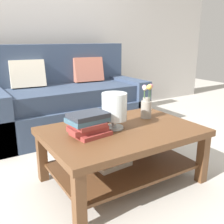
{
  "coord_description": "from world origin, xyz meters",
  "views": [
    {
      "loc": [
        -1.08,
        -2.02,
        1.13
      ],
      "look_at": [
        -0.01,
        -0.29,
        0.55
      ],
      "focal_mm": 41.49,
      "sensor_mm": 36.0,
      "label": 1
    }
  ],
  "objects_px": {
    "flower_pitcher": "(146,105)",
    "coffee_table": "(122,143)",
    "glass_hurricane_vase": "(114,108)",
    "couch": "(67,101)",
    "book_stack_main": "(88,124)"
  },
  "relations": [
    {
      "from": "couch",
      "to": "book_stack_main",
      "type": "bearing_deg",
      "value": -106.3
    },
    {
      "from": "flower_pitcher",
      "to": "coffee_table",
      "type": "bearing_deg",
      "value": -159.31
    },
    {
      "from": "book_stack_main",
      "to": "flower_pitcher",
      "type": "relative_size",
      "value": 1.0
    },
    {
      "from": "coffee_table",
      "to": "glass_hurricane_vase",
      "type": "height_order",
      "value": "glass_hurricane_vase"
    },
    {
      "from": "coffee_table",
      "to": "glass_hurricane_vase",
      "type": "bearing_deg",
      "value": 136.69
    },
    {
      "from": "couch",
      "to": "flower_pitcher",
      "type": "relative_size",
      "value": 6.27
    },
    {
      "from": "glass_hurricane_vase",
      "to": "coffee_table",
      "type": "bearing_deg",
      "value": -43.31
    },
    {
      "from": "couch",
      "to": "flower_pitcher",
      "type": "bearing_deg",
      "value": -80.8
    },
    {
      "from": "coffee_table",
      "to": "couch",
      "type": "bearing_deg",
      "value": 84.65
    },
    {
      "from": "coffee_table",
      "to": "glass_hurricane_vase",
      "type": "relative_size",
      "value": 4.24
    },
    {
      "from": "couch",
      "to": "coffee_table",
      "type": "height_order",
      "value": "couch"
    },
    {
      "from": "couch",
      "to": "flower_pitcher",
      "type": "xyz_separation_m",
      "value": [
        0.21,
        -1.31,
        0.2
      ]
    },
    {
      "from": "book_stack_main",
      "to": "glass_hurricane_vase",
      "type": "relative_size",
      "value": 1.08
    },
    {
      "from": "book_stack_main",
      "to": "glass_hurricane_vase",
      "type": "bearing_deg",
      "value": 5.04
    },
    {
      "from": "couch",
      "to": "flower_pitcher",
      "type": "distance_m",
      "value": 1.34
    }
  ]
}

